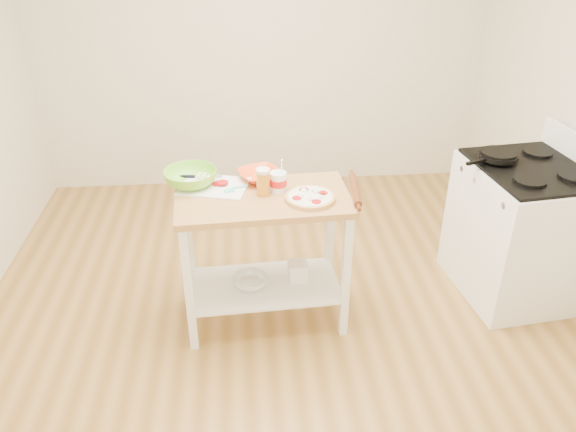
% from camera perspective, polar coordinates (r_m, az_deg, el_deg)
% --- Properties ---
extents(room_shell, '(4.04, 4.54, 2.74)m').
position_cam_1_polar(room_shell, '(2.97, -0.87, 8.31)').
color(room_shell, '#A87B3E').
rests_on(room_shell, ground).
extents(prep_island, '(1.06, 0.61, 0.90)m').
position_cam_1_polar(prep_island, '(3.43, -2.47, -1.82)').
color(prep_island, '#B38149').
rests_on(prep_island, ground).
extents(gas_stove, '(0.78, 0.88, 1.11)m').
position_cam_1_polar(gas_stove, '(4.10, 22.44, -1.33)').
color(gas_stove, white).
rests_on(gas_stove, ground).
extents(skillet, '(0.38, 0.25, 0.03)m').
position_cam_1_polar(skillet, '(3.90, 20.51, 5.75)').
color(skillet, black).
rests_on(skillet, gas_stove).
extents(pizza, '(0.29, 0.29, 0.05)m').
position_cam_1_polar(pizza, '(3.26, 2.26, 1.92)').
color(pizza, '#DDA85E').
rests_on(pizza, prep_island).
extents(cutting_board, '(0.46, 0.39, 0.04)m').
position_cam_1_polar(cutting_board, '(3.44, -7.55, 3.08)').
color(cutting_board, white).
rests_on(cutting_board, prep_island).
extents(spatula, '(0.15, 0.08, 0.01)m').
position_cam_1_polar(spatula, '(3.37, -5.41, 2.78)').
color(spatula, '#48D3BC').
rests_on(spatula, cutting_board).
extents(knife, '(0.27, 0.04, 0.01)m').
position_cam_1_polar(knife, '(3.55, -9.49, 3.99)').
color(knife, silver).
rests_on(knife, cutting_board).
extents(orange_bowl, '(0.32, 0.32, 0.06)m').
position_cam_1_polar(orange_bowl, '(3.49, -2.90, 4.15)').
color(orange_bowl, '#FF501F').
rests_on(orange_bowl, prep_island).
extents(green_bowl, '(0.33, 0.33, 0.10)m').
position_cam_1_polar(green_bowl, '(3.46, -9.87, 3.83)').
color(green_bowl, '#7ACB32').
rests_on(green_bowl, prep_island).
extents(beer_pint, '(0.08, 0.08, 0.16)m').
position_cam_1_polar(beer_pint, '(3.29, -2.55, 3.49)').
color(beer_pint, orange).
rests_on(beer_pint, prep_island).
extents(yogurt_tub, '(0.10, 0.10, 0.22)m').
position_cam_1_polar(yogurt_tub, '(3.34, -0.99, 3.49)').
color(yogurt_tub, white).
rests_on(yogurt_tub, prep_island).
extents(rolling_pin, '(0.08, 0.39, 0.04)m').
position_cam_1_polar(rolling_pin, '(3.35, 6.83, 2.66)').
color(rolling_pin, '#612E16').
rests_on(rolling_pin, prep_island).
extents(shelf_glass_bowl, '(0.30, 0.30, 0.07)m').
position_cam_1_polar(shelf_glass_bowl, '(3.62, -3.86, -6.65)').
color(shelf_glass_bowl, silver).
rests_on(shelf_glass_bowl, prep_island).
extents(shelf_bin, '(0.13, 0.13, 0.12)m').
position_cam_1_polar(shelf_bin, '(3.66, 1.01, -5.57)').
color(shelf_bin, white).
rests_on(shelf_bin, prep_island).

